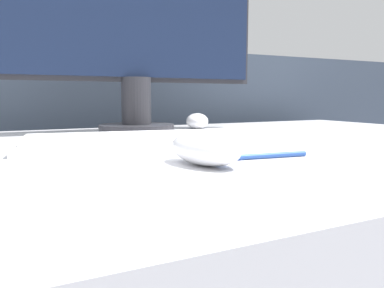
{
  "coord_description": "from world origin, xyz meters",
  "views": [
    {
      "loc": [
        -0.16,
        -0.65,
        0.85
      ],
      "look_at": [
        0.08,
        -0.17,
        0.78
      ],
      "focal_mm": 35.0,
      "sensor_mm": 36.0,
      "label": 1
    }
  ],
  "objects_px": {
    "computer_mouse_far": "(197,121)",
    "monitor": "(134,8)",
    "computer_mouse_near": "(204,149)",
    "keyboard": "(144,141)"
  },
  "relations": [
    {
      "from": "keyboard",
      "to": "monitor",
      "type": "xyz_separation_m",
      "value": [
        0.08,
        0.29,
        0.3
      ]
    },
    {
      "from": "monitor",
      "to": "computer_mouse_far",
      "type": "xyz_separation_m",
      "value": [
        0.18,
        0.01,
        -0.29
      ]
    },
    {
      "from": "computer_mouse_far",
      "to": "monitor",
      "type": "bearing_deg",
      "value": -154.89
    },
    {
      "from": "monitor",
      "to": "computer_mouse_near",
      "type": "bearing_deg",
      "value": -97.83
    },
    {
      "from": "keyboard",
      "to": "computer_mouse_far",
      "type": "relative_size",
      "value": 3.15
    },
    {
      "from": "monitor",
      "to": "computer_mouse_far",
      "type": "distance_m",
      "value": 0.34
    },
    {
      "from": "keyboard",
      "to": "computer_mouse_far",
      "type": "distance_m",
      "value": 0.4
    },
    {
      "from": "computer_mouse_near",
      "to": "computer_mouse_far",
      "type": "distance_m",
      "value": 0.57
    },
    {
      "from": "computer_mouse_near",
      "to": "monitor",
      "type": "bearing_deg",
      "value": 70.35
    },
    {
      "from": "keyboard",
      "to": "computer_mouse_far",
      "type": "xyz_separation_m",
      "value": [
        0.26,
        0.3,
        0.01
      ]
    }
  ]
}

